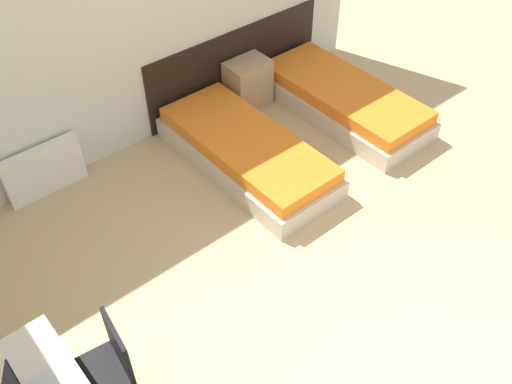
{
  "coord_description": "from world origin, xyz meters",
  "views": [
    {
      "loc": [
        -2.25,
        -0.38,
        3.9
      ],
      "look_at": [
        0.0,
        2.3,
        0.55
      ],
      "focal_mm": 40.0,
      "sensor_mm": 36.0,
      "label": 1
    }
  ],
  "objects_px": {
    "bed_near_window": "(247,152)",
    "chair_near_laptop": "(104,370)",
    "nightstand": "(248,83)",
    "bed_near_door": "(343,100)"
  },
  "relations": [
    {
      "from": "bed_near_door",
      "to": "nightstand",
      "type": "bearing_deg",
      "value": 130.07
    },
    {
      "from": "bed_near_window",
      "to": "bed_near_door",
      "type": "height_order",
      "value": "same"
    },
    {
      "from": "nightstand",
      "to": "chair_near_laptop",
      "type": "height_order",
      "value": "chair_near_laptop"
    },
    {
      "from": "bed_near_window",
      "to": "bed_near_door",
      "type": "relative_size",
      "value": 1.0
    },
    {
      "from": "bed_near_door",
      "to": "chair_near_laptop",
      "type": "distance_m",
      "value": 4.05
    },
    {
      "from": "bed_near_door",
      "to": "chair_near_laptop",
      "type": "bearing_deg",
      "value": -159.58
    },
    {
      "from": "bed_near_door",
      "to": "nightstand",
      "type": "xyz_separation_m",
      "value": [
        -0.71,
        0.85,
        0.1
      ]
    },
    {
      "from": "nightstand",
      "to": "chair_near_laptop",
      "type": "bearing_deg",
      "value": -143.72
    },
    {
      "from": "bed_near_window",
      "to": "chair_near_laptop",
      "type": "xyz_separation_m",
      "value": [
        -2.36,
        -1.41,
        0.31
      ]
    },
    {
      "from": "bed_near_door",
      "to": "chair_near_laptop",
      "type": "relative_size",
      "value": 2.36
    }
  ]
}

